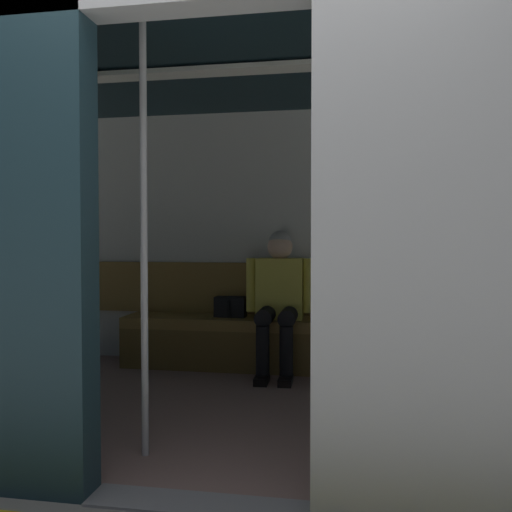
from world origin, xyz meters
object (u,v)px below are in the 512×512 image
at_px(person_seated, 279,292).
at_px(book, 331,318).
at_px(grab_pole_door, 144,239).
at_px(train_car, 243,168).
at_px(bench_seat, 276,331).
at_px(handbag, 231,307).

bearing_deg(person_seated, book, -171.05).
distance_m(person_seated, grab_pole_door, 1.90).
xyz_separation_m(train_car, grab_pole_door, (0.35, 0.78, -0.44)).
bearing_deg(bench_seat, train_car, 86.91).
relative_size(person_seated, book, 5.27).
distance_m(bench_seat, grab_pole_door, 2.04).
distance_m(book, grab_pole_door, 2.15).
distance_m(train_car, book, 1.62).
relative_size(train_car, handbag, 24.62).
bearing_deg(train_car, grab_pole_door, 66.24).
relative_size(person_seated, grab_pole_door, 0.53).
xyz_separation_m(person_seated, book, (-0.42, -0.07, -0.21)).
xyz_separation_m(person_seated, grab_pole_door, (0.43, 1.80, 0.44)).
bearing_deg(grab_pole_door, person_seated, -103.56).
relative_size(handbag, grab_pole_door, 0.12).
distance_m(person_seated, book, 0.47).
height_order(train_car, bench_seat, train_car).
distance_m(handbag, book, 0.85).
relative_size(train_car, book, 29.09).
relative_size(person_seated, handbag, 4.46).
height_order(bench_seat, grab_pole_door, grab_pole_door).
height_order(person_seated, handbag, person_seated).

